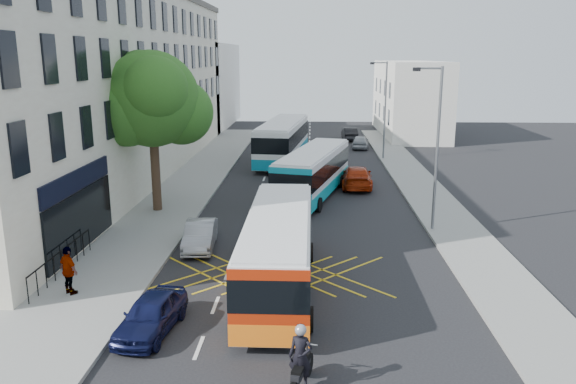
# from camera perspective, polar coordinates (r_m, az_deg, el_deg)

# --- Properties ---
(ground) EXTENTS (120.00, 120.00, 0.00)m
(ground) POSITION_cam_1_polar(r_m,az_deg,el_deg) (17.58, 1.65, -15.76)
(ground) COLOR black
(ground) RESTS_ON ground
(pavement_left) EXTENTS (5.00, 70.00, 0.15)m
(pavement_left) POSITION_cam_1_polar(r_m,az_deg,el_deg) (32.65, -13.08, -1.86)
(pavement_left) COLOR gray
(pavement_left) RESTS_ON ground
(pavement_right) EXTENTS (3.00, 70.00, 0.15)m
(pavement_right) POSITION_cam_1_polar(r_m,az_deg,el_deg) (32.34, 15.43, -2.15)
(pavement_right) COLOR gray
(pavement_right) RESTS_ON ground
(terrace_main) EXTENTS (8.30, 45.00, 13.50)m
(terrace_main) POSITION_cam_1_polar(r_m,az_deg,el_deg) (42.27, -17.49, 10.55)
(terrace_main) COLOR beige
(terrace_main) RESTS_ON ground
(terrace_far) EXTENTS (8.00, 20.00, 10.00)m
(terrace_far) POSITION_cam_1_polar(r_m,az_deg,el_deg) (71.80, -9.16, 10.65)
(terrace_far) COLOR silver
(terrace_far) RESTS_ON ground
(building_right) EXTENTS (6.00, 18.00, 8.00)m
(building_right) POSITION_cam_1_polar(r_m,az_deg,el_deg) (64.39, 12.23, 9.29)
(building_right) COLOR silver
(building_right) RESTS_ON ground
(street_tree) EXTENTS (6.30, 5.70, 8.80)m
(street_tree) POSITION_cam_1_polar(r_m,az_deg,el_deg) (31.56, -13.73, 9.07)
(street_tree) COLOR #382619
(street_tree) RESTS_ON pavement_left
(lamp_near) EXTENTS (1.45, 0.15, 8.00)m
(lamp_near) POSITION_cam_1_polar(r_m,az_deg,el_deg) (28.25, 14.77, 5.07)
(lamp_near) COLOR slate
(lamp_near) RESTS_ON pavement_right
(lamp_far) EXTENTS (1.45, 0.15, 8.00)m
(lamp_far) POSITION_cam_1_polar(r_m,az_deg,el_deg) (47.85, 9.73, 8.71)
(lamp_far) COLOR slate
(lamp_far) RESTS_ON pavement_right
(railings) EXTENTS (0.08, 5.60, 1.14)m
(railings) POSITION_cam_1_polar(r_m,az_deg,el_deg) (24.17, -21.98, -6.47)
(railings) COLOR black
(railings) RESTS_ON pavement_left
(bus_near) EXTENTS (2.61, 10.37, 2.91)m
(bus_near) POSITION_cam_1_polar(r_m,az_deg,el_deg) (21.20, -0.94, -5.88)
(bus_near) COLOR silver
(bus_near) RESTS_ON ground
(bus_mid) EXTENTS (4.94, 10.78, 2.95)m
(bus_mid) POSITION_cam_1_polar(r_m,az_deg,el_deg) (35.03, 2.60, 2.03)
(bus_mid) COLOR silver
(bus_mid) RESTS_ON ground
(bus_far) EXTENTS (4.06, 12.26, 3.38)m
(bus_far) POSITION_cam_1_polar(r_m,az_deg,el_deg) (46.58, -0.53, 5.26)
(bus_far) COLOR silver
(bus_far) RESTS_ON ground
(motorbike) EXTENTS (0.81, 2.13, 1.93)m
(motorbike) POSITION_cam_1_polar(r_m,az_deg,el_deg) (15.30, 1.30, -16.69)
(motorbike) COLOR black
(motorbike) RESTS_ON ground
(parked_car_blue) EXTENTS (1.91, 3.75, 1.22)m
(parked_car_blue) POSITION_cam_1_polar(r_m,az_deg,el_deg) (18.82, -13.74, -11.98)
(parked_car_blue) COLOR #0D1136
(parked_car_blue) RESTS_ON ground
(parked_car_silver) EXTENTS (1.58, 3.83, 1.23)m
(parked_car_silver) POSITION_cam_1_polar(r_m,az_deg,el_deg) (26.13, -8.91, -4.34)
(parked_car_silver) COLOR #97999E
(parked_car_silver) RESTS_ON ground
(red_hatchback) EXTENTS (2.19, 4.97, 1.42)m
(red_hatchback) POSITION_cam_1_polar(r_m,az_deg,el_deg) (37.94, 6.97, 1.55)
(red_hatchback) COLOR #9F2406
(red_hatchback) RESTS_ON ground
(distant_car_grey) EXTENTS (2.88, 5.13, 1.35)m
(distant_car_grey) POSITION_cam_1_polar(r_m,az_deg,el_deg) (54.50, 0.06, 5.32)
(distant_car_grey) COLOR #47484F
(distant_car_grey) RESTS_ON ground
(distant_car_silver) EXTENTS (1.89, 3.84, 1.26)m
(distant_car_silver) POSITION_cam_1_polar(r_m,az_deg,el_deg) (53.98, 7.35, 5.08)
(distant_car_silver) COLOR #9A9CA1
(distant_car_silver) RESTS_ON ground
(distant_car_dark) EXTENTS (1.55, 4.01, 1.30)m
(distant_car_dark) POSITION_cam_1_polar(r_m,az_deg,el_deg) (59.21, 6.28, 5.89)
(distant_car_dark) COLOR black
(distant_car_dark) RESTS_ON ground
(pedestrian_far) EXTENTS (1.11, 0.99, 1.81)m
(pedestrian_far) POSITION_cam_1_polar(r_m,az_deg,el_deg) (22.01, -21.38, -7.45)
(pedestrian_far) COLOR gray
(pedestrian_far) RESTS_ON pavement_left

